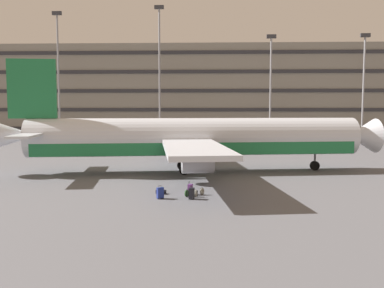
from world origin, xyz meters
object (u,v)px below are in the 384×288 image
airliner (191,139)px  suitcase_scuffed (160,193)px  suitcase_red (161,192)px  backpack_purple (202,192)px  backpack_black (187,193)px  backpack_navy (195,193)px  suitcase_small (190,189)px  suitcase_upright (192,193)px

airliner → suitcase_scuffed: airliner is taller
suitcase_red → backpack_purple: 2.94m
suitcase_scuffed → airliner: bearing=81.7°
suitcase_red → backpack_black: (1.87, -0.98, 0.11)m
backpack_navy → suitcase_red: bearing=158.4°
backpack_purple → suitcase_red: bearing=173.6°
suitcase_small → backpack_black: bearing=-106.2°
suitcase_scuffed → suitcase_small: 2.39m
backpack_black → suitcase_scuffed: bearing=-160.0°
suitcase_red → backpack_navy: 2.66m
suitcase_upright → backpack_purple: (0.69, 1.31, -0.15)m
suitcase_upright → suitcase_red: bearing=143.7°
suitcase_small → backpack_purple: 0.85m
suitcase_red → backpack_purple: size_ratio=1.36×
backpack_purple → backpack_black: size_ratio=1.01×
airliner → suitcase_scuffed: (-1.68, -11.50, -2.78)m
suitcase_red → backpack_black: bearing=-27.6°
suitcase_upright → backpack_navy: bearing=70.5°
suitcase_scuffed → suitcase_small: (1.96, 1.38, -0.01)m
suitcase_scuffed → backpack_purple: 3.08m
backpack_purple → backpack_black: 1.24m
suitcase_small → suitcase_upright: bearing=-84.0°
suitcase_scuffed → suitcase_red: suitcase_scuffed is taller
backpack_purple → suitcase_small: bearing=173.2°
suitcase_small → suitcase_scuffed: bearing=-144.8°
suitcase_upright → backpack_black: bearing=118.9°
suitcase_scuffed → backpack_purple: (2.79, 1.28, -0.16)m
suitcase_scuffed → suitcase_red: size_ratio=1.15×
suitcase_red → backpack_black: size_ratio=1.38×
backpack_purple → backpack_navy: bearing=-124.7°
suitcase_scuffed → backpack_black: suitcase_scuffed is taller
suitcase_upright → backpack_black: (-0.37, 0.66, -0.15)m
backpack_navy → backpack_purple: (0.45, 0.65, 0.00)m
airliner → backpack_navy: size_ratio=65.87×
suitcase_scuffed → suitcase_red: 1.64m
suitcase_scuffed → backpack_navy: (2.34, 0.63, -0.16)m
airliner → suitcase_small: size_ratio=39.56×
backpack_navy → backpack_purple: bearing=55.3°
suitcase_upright → backpack_purple: bearing=62.4°
suitcase_red → backpack_navy: backpack_navy is taller
airliner → suitcase_upright: airliner is taller
backpack_purple → suitcase_upright: bearing=-117.6°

